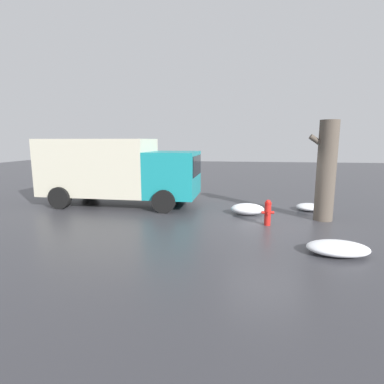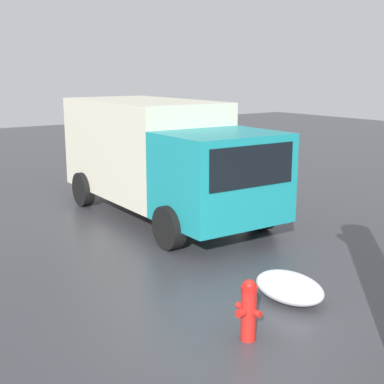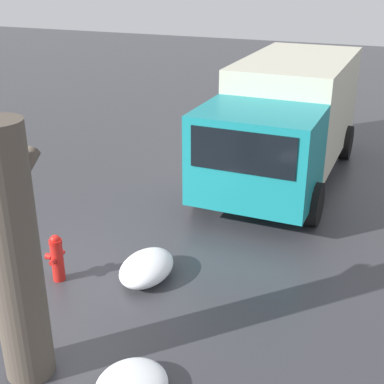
# 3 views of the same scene
# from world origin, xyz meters

# --- Properties ---
(ground_plane) EXTENTS (60.00, 60.00, 0.00)m
(ground_plane) POSITION_xyz_m (0.00, 0.00, 0.00)
(ground_plane) COLOR #38383D
(fire_hydrant) EXTENTS (0.42, 0.32, 0.85)m
(fire_hydrant) POSITION_xyz_m (-0.00, 0.00, 0.44)
(fire_hydrant) COLOR red
(fire_hydrant) RESTS_ON ground_plane
(tree_trunk) EXTENTS (0.96, 0.63, 3.43)m
(tree_trunk) POSITION_xyz_m (-1.99, -0.93, 1.73)
(tree_trunk) COLOR brown
(tree_trunk) RESTS_ON ground_plane
(delivery_truck) EXTENTS (6.68, 2.85, 2.81)m
(delivery_truck) POSITION_xyz_m (6.09, -2.47, 1.54)
(delivery_truck) COLOR teal
(delivery_truck) RESTS_ON ground_plane
(snow_pile_curbside) EXTENTS (1.23, 0.83, 0.42)m
(snow_pile_curbside) POSITION_xyz_m (0.59, -1.37, 0.21)
(snow_pile_curbside) COLOR white
(snow_pile_curbside) RESTS_ON ground_plane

